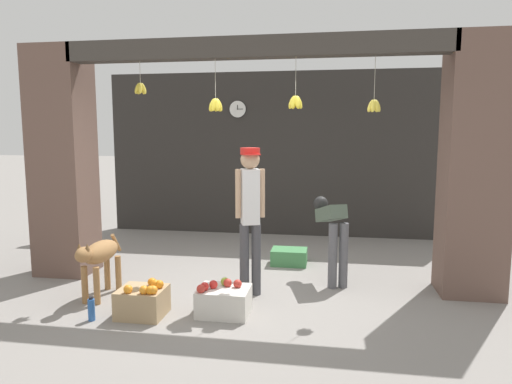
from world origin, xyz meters
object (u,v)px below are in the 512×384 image
at_px(dog, 99,256).
at_px(worker_stooping, 332,228).
at_px(shopkeeper, 250,208).
at_px(produce_box_green, 289,257).
at_px(water_bottle, 91,309).
at_px(fruit_crate_apples, 224,300).
at_px(wall_clock, 238,109).
at_px(fruit_crate_oranges, 143,301).

relative_size(dog, worker_stooping, 0.85).
relative_size(shopkeeper, produce_box_green, 3.40).
bearing_deg(water_bottle, fruit_crate_apples, 16.39).
distance_m(water_bottle, wall_clock, 4.82).
xyz_separation_m(shopkeeper, water_bottle, (-1.46, -0.99, -0.92)).
relative_size(dog, water_bottle, 3.62).
bearing_deg(wall_clock, fruit_crate_apples, -80.75).
relative_size(fruit_crate_oranges, produce_box_green, 0.93).
relative_size(dog, shopkeeper, 0.52).
bearing_deg(water_bottle, shopkeeper, 34.18).
height_order(worker_stooping, fruit_crate_oranges, worker_stooping).
relative_size(shopkeeper, water_bottle, 6.97).
distance_m(worker_stooping, fruit_crate_apples, 1.76).
distance_m(produce_box_green, wall_clock, 3.14).
bearing_deg(produce_box_green, shopkeeper, -104.30).
relative_size(water_bottle, wall_clock, 0.78).
distance_m(worker_stooping, water_bottle, 2.96).
relative_size(fruit_crate_apples, water_bottle, 2.15).
xyz_separation_m(shopkeeper, fruit_crate_oranges, (-0.99, -0.80, -0.87)).
height_order(water_bottle, wall_clock, wall_clock).
xyz_separation_m(dog, wall_clock, (0.89, 3.61, 1.84)).
distance_m(shopkeeper, water_bottle, 1.99).
bearing_deg(fruit_crate_oranges, water_bottle, -157.25).
xyz_separation_m(worker_stooping, fruit_crate_apples, (-1.11, -1.24, -0.55)).
bearing_deg(dog, water_bottle, 23.29).
distance_m(dog, wall_clock, 4.14).
height_order(fruit_crate_apples, water_bottle, fruit_crate_apples).
bearing_deg(worker_stooping, produce_box_green, 109.47).
distance_m(dog, produce_box_green, 2.68).
height_order(shopkeeper, water_bottle, shopkeeper).
distance_m(dog, water_bottle, 0.76).
bearing_deg(dog, worker_stooping, 113.98).
relative_size(dog, wall_clock, 2.81).
bearing_deg(worker_stooping, fruit_crate_apples, -153.02).
bearing_deg(wall_clock, shopkeeper, -76.04).
xyz_separation_m(dog, fruit_crate_apples, (1.52, -0.24, -0.34)).
bearing_deg(shopkeeper, wall_clock, -95.57).
relative_size(produce_box_green, wall_clock, 1.59).
bearing_deg(fruit_crate_oranges, dog, 148.65).
bearing_deg(produce_box_green, worker_stooping, -49.38).
relative_size(dog, fruit_crate_oranges, 1.90).
bearing_deg(fruit_crate_apples, worker_stooping, 48.13).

